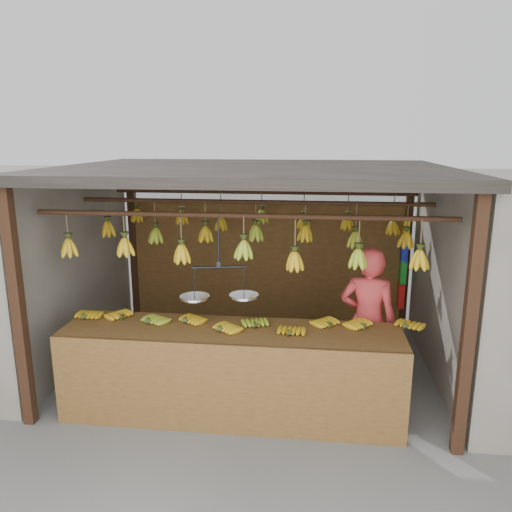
# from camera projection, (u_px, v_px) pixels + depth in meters

# --- Properties ---
(ground) EXTENTS (80.00, 80.00, 0.00)m
(ground) POSITION_uv_depth(u_px,v_px,m) (253.00, 365.00, 6.09)
(ground) COLOR #5B5B57
(stall) EXTENTS (4.30, 3.30, 2.40)m
(stall) POSITION_uv_depth(u_px,v_px,m) (256.00, 201.00, 5.95)
(stall) COLOR black
(stall) RESTS_ON ground
(counter) EXTENTS (3.47, 0.75, 0.96)m
(counter) POSITION_uv_depth(u_px,v_px,m) (230.00, 353.00, 4.76)
(counter) COLOR brown
(counter) RESTS_ON ground
(hanging_bananas) EXTENTS (3.61, 2.20, 0.39)m
(hanging_bananas) POSITION_uv_depth(u_px,v_px,m) (253.00, 235.00, 5.72)
(hanging_bananas) COLOR #C39514
(hanging_bananas) RESTS_ON ground
(balance_scale) EXTENTS (0.75, 0.38, 0.82)m
(balance_scale) POSITION_uv_depth(u_px,v_px,m) (219.00, 293.00, 4.86)
(balance_scale) COLOR black
(balance_scale) RESTS_ON ground
(vendor) EXTENTS (0.66, 0.50, 1.63)m
(vendor) POSITION_uv_depth(u_px,v_px,m) (367.00, 322.00, 5.26)
(vendor) COLOR #BF3333
(vendor) RESTS_ON ground
(bag_bundles) EXTENTS (0.08, 0.26, 1.29)m
(bag_bundles) POSITION_uv_depth(u_px,v_px,m) (403.00, 261.00, 6.93)
(bag_bundles) COLOR yellow
(bag_bundles) RESTS_ON ground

